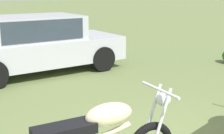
{
  "coord_description": "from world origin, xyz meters",
  "views": [
    {
      "loc": [
        -2.47,
        -2.29,
        2.04
      ],
      "look_at": [
        0.27,
        2.08,
        0.75
      ],
      "focal_mm": 49.58,
      "sensor_mm": 36.0,
      "label": 1
    }
  ],
  "objects": [
    {
      "name": "car_silver",
      "position": [
        -0.02,
        5.18,
        0.8
      ],
      "size": [
        4.2,
        1.97,
        1.43
      ],
      "rotation": [
        0.0,
        0.0,
        0.04
      ],
      "color": "#B2B5BA",
      "rests_on": "ground"
    }
  ]
}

